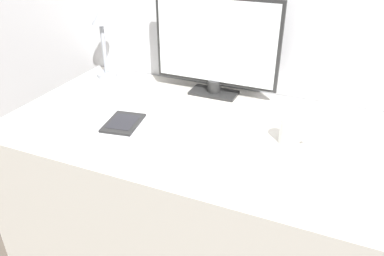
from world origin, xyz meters
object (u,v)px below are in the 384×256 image
at_px(ereader, 123,123).
at_px(desk_lamp, 103,37).
at_px(monitor, 216,46).
at_px(notebook, 77,108).
at_px(coffee_mug, 291,131).
at_px(laptop, 125,126).
at_px(keyboard, 269,159).

distance_m(ereader, desk_lamp, 0.59).
xyz_separation_m(monitor, notebook, (-0.46, -0.38, -0.21)).
bearing_deg(desk_lamp, notebook, -74.22).
relative_size(monitor, coffee_mug, 5.16).
distance_m(laptop, coffee_mug, 0.60).
bearing_deg(desk_lamp, coffee_mug, -16.58).
bearing_deg(keyboard, coffee_mug, 73.38).
bearing_deg(monitor, coffee_mug, -36.95).
bearing_deg(coffee_mug, ereader, -166.65).
xyz_separation_m(laptop, coffee_mug, (0.59, 0.13, 0.04)).
height_order(monitor, notebook, monitor).
xyz_separation_m(notebook, coffee_mug, (0.85, 0.09, 0.03)).
height_order(ereader, desk_lamp, desk_lamp).
relative_size(ereader, notebook, 0.73).
bearing_deg(ereader, laptop, 52.52).
distance_m(monitor, notebook, 0.63).
bearing_deg(notebook, laptop, -10.56).
bearing_deg(laptop, coffee_mug, 12.93).
bearing_deg(laptop, monitor, 65.20).
xyz_separation_m(keyboard, desk_lamp, (-0.91, 0.42, 0.19)).
height_order(monitor, desk_lamp, monitor).
height_order(keyboard, desk_lamp, desk_lamp).
distance_m(keyboard, laptop, 0.54).
bearing_deg(notebook, desk_lamp, 105.78).
bearing_deg(notebook, keyboard, -3.77).
bearing_deg(notebook, ereader, -11.90).
bearing_deg(notebook, coffee_mug, 5.75).
bearing_deg(desk_lamp, laptop, -48.72).
bearing_deg(keyboard, ereader, -179.86).
height_order(monitor, keyboard, monitor).
xyz_separation_m(desk_lamp, notebook, (0.10, -0.37, -0.19)).
relative_size(monitor, laptop, 1.55).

